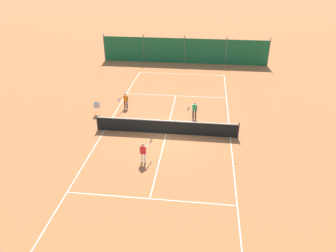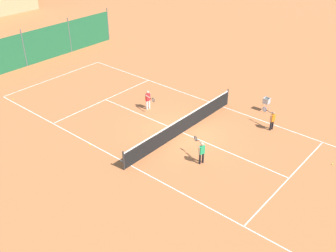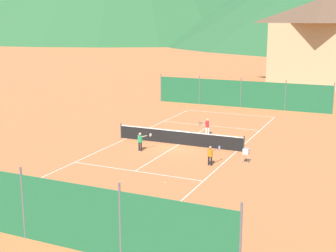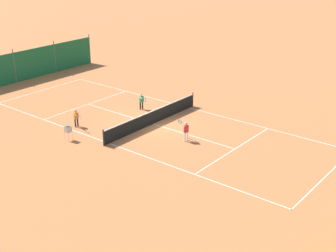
# 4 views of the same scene
# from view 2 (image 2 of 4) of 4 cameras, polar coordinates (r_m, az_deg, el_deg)

# --- Properties ---
(ground_plane) EXTENTS (600.00, 600.00, 0.00)m
(ground_plane) POSITION_cam_2_polar(r_m,az_deg,el_deg) (22.05, 2.11, -0.96)
(ground_plane) COLOR #BC6638
(court_line_markings) EXTENTS (8.25, 23.85, 0.01)m
(court_line_markings) POSITION_cam_2_polar(r_m,az_deg,el_deg) (22.05, 2.11, -0.95)
(court_line_markings) COLOR white
(court_line_markings) RESTS_ON ground
(tennis_net) EXTENTS (9.18, 0.08, 1.06)m
(tennis_net) POSITION_cam_2_polar(r_m,az_deg,el_deg) (21.79, 2.14, 0.17)
(tennis_net) COLOR #2D2D2D
(tennis_net) RESTS_ON ground
(windscreen_fence_far) EXTENTS (17.28, 0.08, 2.90)m
(windscreen_fence_far) POSITION_cam_2_polar(r_m,az_deg,el_deg) (32.50, -20.15, 10.32)
(windscreen_fence_far) COLOR #1E6038
(windscreen_fence_far) RESTS_ON ground
(player_far_baseline) EXTENTS (0.55, 0.95, 1.17)m
(player_far_baseline) POSITION_cam_2_polar(r_m,az_deg,el_deg) (22.77, 14.85, 1.03)
(player_far_baseline) COLOR black
(player_far_baseline) RESTS_ON ground
(player_far_service) EXTENTS (0.66, 0.95, 1.21)m
(player_far_service) POSITION_cam_2_polar(r_m,az_deg,el_deg) (19.30, 4.86, -3.59)
(player_far_service) COLOR black
(player_far_service) RESTS_ON ground
(player_near_service) EXTENTS (0.58, 0.99, 1.24)m
(player_near_service) POSITION_cam_2_polar(r_m,az_deg,el_deg) (24.18, -2.88, 3.98)
(player_near_service) COLOR white
(player_near_service) RESTS_ON ground
(tennis_ball_by_net_right) EXTENTS (0.07, 0.07, 0.07)m
(tennis_ball_by_net_right) POSITION_cam_2_polar(r_m,az_deg,el_deg) (22.26, 0.24, -0.50)
(tennis_ball_by_net_right) COLOR #CCE033
(tennis_ball_by_net_right) RESTS_ON ground
(tennis_ball_mid_court) EXTENTS (0.07, 0.07, 0.07)m
(tennis_ball_mid_court) POSITION_cam_2_polar(r_m,az_deg,el_deg) (27.56, -21.58, 3.64)
(tennis_ball_mid_court) COLOR #CCE033
(tennis_ball_mid_court) RESTS_ON ground
(tennis_ball_alley_left) EXTENTS (0.07, 0.07, 0.07)m
(tennis_ball_alley_left) POSITION_cam_2_polar(r_m,az_deg,el_deg) (21.30, -11.26, -2.71)
(tennis_ball_alley_left) COLOR #CCE033
(tennis_ball_alley_left) RESTS_ON ground
(tennis_ball_near_corner) EXTENTS (0.07, 0.07, 0.07)m
(tennis_ball_near_corner) POSITION_cam_2_polar(r_m,az_deg,el_deg) (21.09, 22.76, -5.14)
(tennis_ball_near_corner) COLOR #CCE033
(tennis_ball_near_corner) RESTS_ON ground
(ball_hopper) EXTENTS (0.36, 0.36, 0.89)m
(ball_hopper) POSITION_cam_2_polar(r_m,az_deg,el_deg) (24.69, 14.06, 3.45)
(ball_hopper) COLOR #B7B7BC
(ball_hopper) RESTS_ON ground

